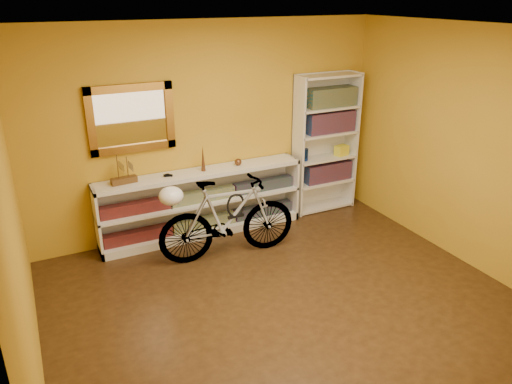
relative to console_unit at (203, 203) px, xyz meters
name	(u,v)px	position (x,y,z in m)	size (l,w,h in m)	color
floor	(287,305)	(0.20, -1.81, -0.43)	(4.50, 4.00, 0.01)	black
ceiling	(295,29)	(0.20, -1.81, 2.18)	(4.50, 4.00, 0.01)	silver
back_wall	(210,130)	(0.20, 0.19, 0.88)	(4.50, 0.01, 2.60)	#BF8E1C
left_wall	(13,233)	(-2.05, -1.81, 0.88)	(0.01, 4.00, 2.60)	#BF8E1C
right_wall	(472,149)	(2.46, -1.81, 0.88)	(0.01, 4.00, 2.60)	#BF8E1C
gilt_mirror	(131,119)	(-0.75, 0.15, 1.12)	(0.98, 0.06, 0.78)	brown
wall_socket	(274,196)	(1.10, 0.17, -0.17)	(0.09, 0.01, 0.09)	silver
console_unit	(203,203)	(0.00, 0.00, 0.00)	(2.60, 0.35, 0.85)	silver
cd_row_lower	(204,222)	(0.00, -0.02, -0.26)	(2.50, 0.13, 0.14)	black
cd_row_upper	(203,196)	(0.00, -0.02, 0.11)	(2.50, 0.13, 0.14)	navy
model_ship	(123,169)	(-0.93, 0.00, 0.60)	(0.29, 0.11, 0.35)	#472D13
toy_car	(168,176)	(-0.41, 0.00, 0.43)	(0.00, 0.00, 0.00)	black
bronze_ornament	(203,159)	(0.03, 0.00, 0.58)	(0.05, 0.05, 0.31)	brown
decorative_orb	(238,162)	(0.50, 0.00, 0.47)	(0.09, 0.09, 0.09)	brown
bookcase	(325,144)	(1.81, 0.03, 0.52)	(0.90, 0.30, 1.90)	silver
book_row_a	(327,171)	(1.86, 0.03, 0.12)	(0.70, 0.22, 0.26)	maroon
book_row_b	(330,122)	(1.86, 0.03, 0.83)	(0.70, 0.22, 0.28)	maroon
book_row_c	(331,97)	(1.86, 0.03, 1.16)	(0.70, 0.22, 0.25)	#1B525F
travel_mug	(305,155)	(1.49, 0.01, 0.42)	(0.07, 0.07, 0.17)	navy
red_tin	(314,101)	(1.61, 0.06, 1.13)	(0.13, 0.13, 0.17)	maroon
yellow_bag	(342,150)	(2.06, -0.01, 0.41)	(0.18, 0.12, 0.14)	yellow
bicycle	(228,218)	(0.07, -0.66, 0.06)	(1.65, 0.43, 0.97)	silver
helmet	(171,196)	(-0.56, -0.60, 0.43)	(0.27, 0.26, 0.20)	white
u_lock	(236,205)	(0.16, -0.67, 0.20)	(0.22, 0.22, 0.02)	black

